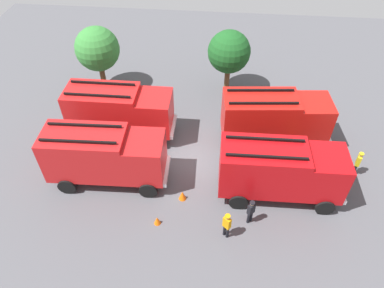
{
  "coord_description": "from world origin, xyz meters",
  "views": [
    {
      "loc": [
        1.61,
        -16.37,
        17.14
      ],
      "look_at": [
        0.0,
        0.0,
        1.4
      ],
      "focal_mm": 33.29,
      "sensor_mm": 36.0,
      "label": 1
    }
  ],
  "objects_px": {
    "tree_1": "(229,52)",
    "firefighter_0": "(84,102)",
    "firefighter_3": "(251,211)",
    "firefighter_4": "(358,162)",
    "fire_truck_3": "(275,117)",
    "fire_truck_2": "(119,110)",
    "fire_truck_0": "(105,155)",
    "traffic_cone_1": "(309,118)",
    "fire_truck_1": "(280,169)",
    "firefighter_1": "(299,157)",
    "tree_0": "(97,49)",
    "traffic_cone_0": "(182,195)",
    "firefighter_2": "(227,224)",
    "traffic_cone_2": "(157,220)"
  },
  "relations": [
    {
      "from": "tree_1",
      "to": "firefighter_0",
      "type": "bearing_deg",
      "value": -158.69
    },
    {
      "from": "firefighter_3",
      "to": "firefighter_4",
      "type": "xyz_separation_m",
      "value": [
        6.7,
        4.3,
        0.04
      ]
    },
    {
      "from": "fire_truck_3",
      "to": "firefighter_3",
      "type": "xyz_separation_m",
      "value": [
        -1.58,
        -6.89,
        -1.17
      ]
    },
    {
      "from": "firefighter_3",
      "to": "fire_truck_2",
      "type": "bearing_deg",
      "value": 8.76
    },
    {
      "from": "fire_truck_0",
      "to": "traffic_cone_1",
      "type": "height_order",
      "value": "fire_truck_0"
    },
    {
      "from": "fire_truck_1",
      "to": "firefighter_1",
      "type": "xyz_separation_m",
      "value": [
        1.59,
        2.36,
        -1.24
      ]
    },
    {
      "from": "fire_truck_1",
      "to": "fire_truck_2",
      "type": "relative_size",
      "value": 1.0
    },
    {
      "from": "tree_0",
      "to": "firefighter_1",
      "type": "bearing_deg",
      "value": -26.87
    },
    {
      "from": "tree_1",
      "to": "traffic_cone_0",
      "type": "relative_size",
      "value": 7.92
    },
    {
      "from": "traffic_cone_0",
      "to": "traffic_cone_1",
      "type": "distance_m",
      "value": 11.7
    },
    {
      "from": "traffic_cone_1",
      "to": "firefighter_2",
      "type": "bearing_deg",
      "value": -119.69
    },
    {
      "from": "fire_truck_1",
      "to": "traffic_cone_1",
      "type": "xyz_separation_m",
      "value": [
        2.99,
        7.08,
        -1.81
      ]
    },
    {
      "from": "fire_truck_3",
      "to": "traffic_cone_2",
      "type": "distance_m",
      "value": 10.27
    },
    {
      "from": "firefighter_3",
      "to": "traffic_cone_0",
      "type": "bearing_deg",
      "value": 28.26
    },
    {
      "from": "fire_truck_0",
      "to": "firefighter_3",
      "type": "distance_m",
      "value": 9.07
    },
    {
      "from": "tree_1",
      "to": "traffic_cone_1",
      "type": "height_order",
      "value": "tree_1"
    },
    {
      "from": "fire_truck_1",
      "to": "tree_0",
      "type": "height_order",
      "value": "tree_0"
    },
    {
      "from": "fire_truck_2",
      "to": "firefighter_0",
      "type": "relative_size",
      "value": 4.07
    },
    {
      "from": "fire_truck_1",
      "to": "fire_truck_0",
      "type": "bearing_deg",
      "value": 177.89
    },
    {
      "from": "fire_truck_0",
      "to": "firefighter_0",
      "type": "xyz_separation_m",
      "value": [
        -3.57,
        6.35,
        -1.15
      ]
    },
    {
      "from": "firefighter_1",
      "to": "firefighter_2",
      "type": "distance_m",
      "value": 7.15
    },
    {
      "from": "firefighter_2",
      "to": "fire_truck_2",
      "type": "bearing_deg",
      "value": -95.5
    },
    {
      "from": "firefighter_2",
      "to": "tree_1",
      "type": "height_order",
      "value": "tree_1"
    },
    {
      "from": "tree_1",
      "to": "fire_truck_3",
      "type": "bearing_deg",
      "value": -61.38
    },
    {
      "from": "firefighter_4",
      "to": "traffic_cone_0",
      "type": "bearing_deg",
      "value": -145.28
    },
    {
      "from": "firefighter_2",
      "to": "traffic_cone_0",
      "type": "bearing_deg",
      "value": -90.82
    },
    {
      "from": "firefighter_2",
      "to": "firefighter_3",
      "type": "relative_size",
      "value": 1.05
    },
    {
      "from": "firefighter_0",
      "to": "firefighter_3",
      "type": "xyz_separation_m",
      "value": [
        12.26,
        -8.7,
        -0.02
      ]
    },
    {
      "from": "traffic_cone_2",
      "to": "fire_truck_3",
      "type": "bearing_deg",
      "value": 48.22
    },
    {
      "from": "fire_truck_1",
      "to": "fire_truck_2",
      "type": "height_order",
      "value": "same"
    },
    {
      "from": "fire_truck_0",
      "to": "fire_truck_2",
      "type": "distance_m",
      "value": 4.24
    },
    {
      "from": "firefighter_1",
      "to": "tree_1",
      "type": "height_order",
      "value": "tree_1"
    },
    {
      "from": "firefighter_0",
      "to": "firefighter_4",
      "type": "xyz_separation_m",
      "value": [
        18.96,
        -4.4,
        0.02
      ]
    },
    {
      "from": "traffic_cone_0",
      "to": "traffic_cone_2",
      "type": "height_order",
      "value": "traffic_cone_0"
    },
    {
      "from": "fire_truck_2",
      "to": "firefighter_4",
      "type": "height_order",
      "value": "fire_truck_2"
    },
    {
      "from": "firefighter_4",
      "to": "traffic_cone_1",
      "type": "xyz_separation_m",
      "value": [
        -2.13,
        4.94,
        -0.68
      ]
    },
    {
      "from": "fire_truck_2",
      "to": "firefighter_2",
      "type": "bearing_deg",
      "value": -45.8
    },
    {
      "from": "fire_truck_0",
      "to": "firefighter_4",
      "type": "xyz_separation_m",
      "value": [
        15.39,
        1.96,
        -1.13
      ]
    },
    {
      "from": "fire_truck_2",
      "to": "firefighter_1",
      "type": "xyz_separation_m",
      "value": [
        12.01,
        -2.06,
        -1.24
      ]
    },
    {
      "from": "tree_0",
      "to": "traffic_cone_1",
      "type": "relative_size",
      "value": 7.77
    },
    {
      "from": "firefighter_2",
      "to": "traffic_cone_1",
      "type": "bearing_deg",
      "value": -169.83
    },
    {
      "from": "fire_truck_1",
      "to": "fire_truck_2",
      "type": "xyz_separation_m",
      "value": [
        -10.42,
        4.42,
        0.0
      ]
    },
    {
      "from": "fire_truck_2",
      "to": "traffic_cone_0",
      "type": "height_order",
      "value": "fire_truck_2"
    },
    {
      "from": "fire_truck_0",
      "to": "fire_truck_2",
      "type": "relative_size",
      "value": 1.01
    },
    {
      "from": "firefighter_4",
      "to": "tree_1",
      "type": "relative_size",
      "value": 0.35
    },
    {
      "from": "fire_truck_3",
      "to": "traffic_cone_0",
      "type": "height_order",
      "value": "fire_truck_3"
    },
    {
      "from": "firefighter_2",
      "to": "traffic_cone_2",
      "type": "height_order",
      "value": "firefighter_2"
    },
    {
      "from": "firefighter_3",
      "to": "fire_truck_3",
      "type": "bearing_deg",
      "value": -57.49
    },
    {
      "from": "fire_truck_1",
      "to": "firefighter_1",
      "type": "bearing_deg",
      "value": 54.91
    },
    {
      "from": "fire_truck_0",
      "to": "tree_0",
      "type": "relative_size",
      "value": 1.38
    }
  ]
}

